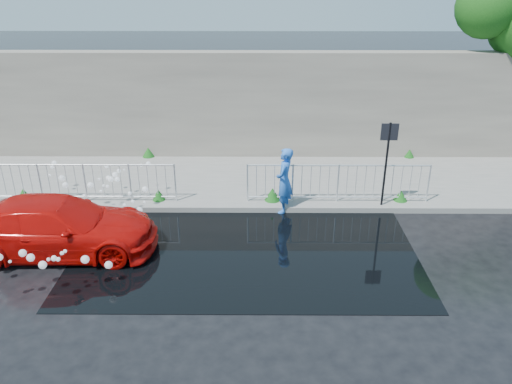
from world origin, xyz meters
TOP-DOWN VIEW (x-y plane):
  - ground at (0.00, 0.00)m, footprint 90.00×90.00m
  - pavement at (0.00, 5.00)m, footprint 30.00×4.00m
  - curb at (0.00, 3.00)m, footprint 30.00×0.25m
  - retaining_wall at (0.00, 7.20)m, footprint 30.00×0.60m
  - puddle at (0.50, 1.00)m, footprint 8.00×5.00m
  - sign_post at (4.20, 3.10)m, footprint 0.45×0.06m
  - railing_left at (-4.00, 3.35)m, footprint 5.05×0.05m
  - railing_right at (3.00, 3.35)m, footprint 5.05×0.05m
  - weeds at (-0.24, 4.45)m, footprint 12.17×3.93m
  - water_spray at (-3.76, 1.58)m, footprint 3.49×5.50m
  - red_car at (-3.85, 0.86)m, footprint 4.60×1.99m
  - person at (1.50, 3.00)m, footprint 0.62×0.77m

SIDE VIEW (x-z plane):
  - ground at x=0.00m, z-range 0.00..0.00m
  - puddle at x=0.50m, z-range 0.00..0.01m
  - pavement at x=0.00m, z-range 0.00..0.15m
  - curb at x=0.00m, z-range 0.00..0.16m
  - weeds at x=-0.24m, z-range 0.13..0.50m
  - red_car at x=-3.85m, z-range 0.00..1.32m
  - water_spray at x=-3.76m, z-range 0.14..1.19m
  - railing_left at x=-4.00m, z-range 0.19..1.29m
  - railing_right at x=3.00m, z-range 0.19..1.29m
  - person at x=1.50m, z-range 0.00..1.83m
  - sign_post at x=4.20m, z-range 0.47..2.97m
  - retaining_wall at x=0.00m, z-range 0.15..3.65m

